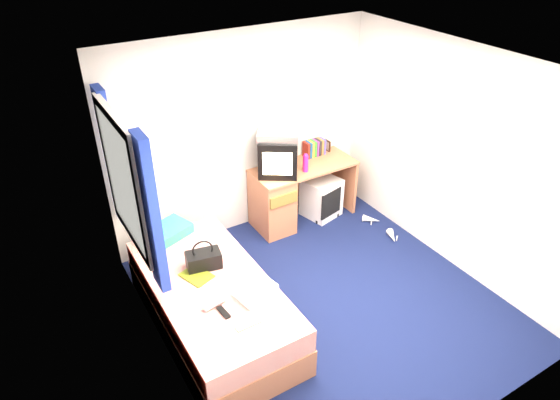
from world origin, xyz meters
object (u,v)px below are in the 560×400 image
aerosol_can (292,159)px  white_heels (381,228)px  pillow (166,233)px  vcr (278,134)px  pink_water_bottle (306,163)px  magazine (197,276)px  water_bottle (214,303)px  picture_frame (327,145)px  towel (255,290)px  storage_cube (321,197)px  handbag (204,259)px  desk (284,196)px  crt_tv (278,156)px  remote_control (224,312)px  bed (213,304)px  colour_swatch_fan (248,325)px

aerosol_can → white_heels: size_ratio=0.26×
pillow → vcr: 1.67m
pink_water_bottle → aerosol_can: 0.23m
magazine → water_bottle: water_bottle is taller
vcr → picture_frame: vcr is taller
towel → storage_cube: bearing=39.5°
storage_cube → aerosol_can: aerosol_can is taller
pillow → picture_frame: picture_frame is taller
picture_frame → towel: 2.63m
aerosol_can → magazine: aerosol_can is taller
handbag → pillow: bearing=113.3°
desk → crt_tv: (-0.08, 0.00, 0.57)m
crt_tv → white_heels: (1.03, -0.76, -0.93)m
pillow → vcr: size_ratio=1.06×
storage_cube → remote_control: size_ratio=3.17×
white_heels → pink_water_bottle: bearing=139.5°
magazine → pillow: bearing=91.7°
remote_control → white_heels: size_ratio=0.25×
white_heels → pillow: bearing=169.0°
crt_tv → remote_control: 2.20m
vcr → aerosol_can: size_ratio=2.77×
white_heels → remote_control: bearing=-162.3°
storage_cube → towel: bearing=-154.0°
bed → crt_tv: (1.41, 1.15, 0.70)m
crt_tv → aerosol_can: 0.29m
crt_tv → white_heels: crt_tv is taller
storage_cube → pink_water_bottle: size_ratio=2.48×
handbag → colour_swatch_fan: 0.89m
storage_cube → remote_control: bearing=-157.8°
bed → towel: bearing=-53.3°
pink_water_bottle → vcr: bearing=154.4°
picture_frame → white_heels: picture_frame is taller
aerosol_can → remote_control: (-1.72, -1.65, -0.28)m
water_bottle → white_heels: (2.54, 0.68, -0.54)m
bed → water_bottle: bearing=-108.9°
crt_tv → colour_swatch_fan: (-1.37, -1.80, -0.43)m
storage_cube → towel: (-1.74, -1.44, 0.34)m
magazine → bed: bearing=-61.5°
handbag → vcr: bearing=44.9°
vcr → aerosol_can: (0.24, 0.08, -0.41)m
pillow → colour_swatch_fan: size_ratio=2.24×
storage_cube → vcr: (-0.60, 0.07, 0.99)m
bed → pink_water_bottle: size_ratio=9.79×
remote_control → pink_water_bottle: bearing=33.8°
picture_frame → white_heels: (0.18, -0.96, -0.78)m
desk → crt_tv: 0.57m
vcr → remote_control: size_ratio=2.90×
pink_water_bottle → water_bottle: size_ratio=1.02×
bed → desk: size_ratio=1.54×
pillow → water_bottle: bearing=-90.1°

